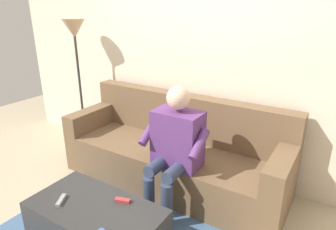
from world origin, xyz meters
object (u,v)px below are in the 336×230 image
(couch, at_px, (174,154))
(coffee_table, at_px, (97,228))
(remote_gray, at_px, (61,200))
(floor_lamp, at_px, (75,42))
(remote_red, at_px, (123,200))
(person_solo_seated, at_px, (175,144))

(couch, relative_size, coffee_table, 2.29)
(couch, bearing_deg, remote_gray, 78.23)
(coffee_table, height_order, remote_gray, remote_gray)
(remote_gray, height_order, floor_lamp, floor_lamp)
(remote_red, height_order, floor_lamp, floor_lamp)
(person_solo_seated, relative_size, remote_gray, 8.30)
(couch, height_order, remote_gray, couch)
(coffee_table, relative_size, remote_gray, 7.35)
(person_solo_seated, bearing_deg, floor_lamp, -15.54)
(remote_gray, bearing_deg, remote_red, -87.36)
(person_solo_seated, height_order, floor_lamp, floor_lamp)
(remote_red, relative_size, floor_lamp, 0.07)
(remote_red, relative_size, remote_gray, 0.84)
(person_solo_seated, bearing_deg, coffee_table, 73.86)
(remote_red, bearing_deg, couch, 80.01)
(couch, distance_m, coffee_table, 1.14)
(remote_red, xyz_separation_m, floor_lamp, (1.57, -1.07, 0.96))
(remote_gray, relative_size, floor_lamp, 0.08)
(couch, distance_m, person_solo_seated, 0.54)
(person_solo_seated, height_order, remote_red, person_solo_seated)
(couch, height_order, person_solo_seated, person_solo_seated)
(couch, xyz_separation_m, remote_gray, (0.25, 1.22, 0.09))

